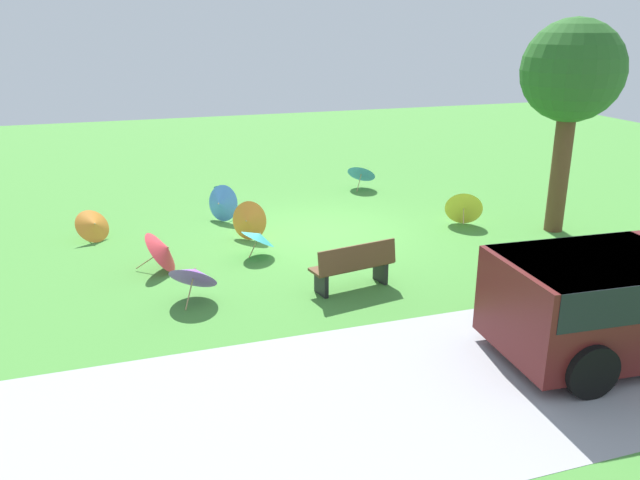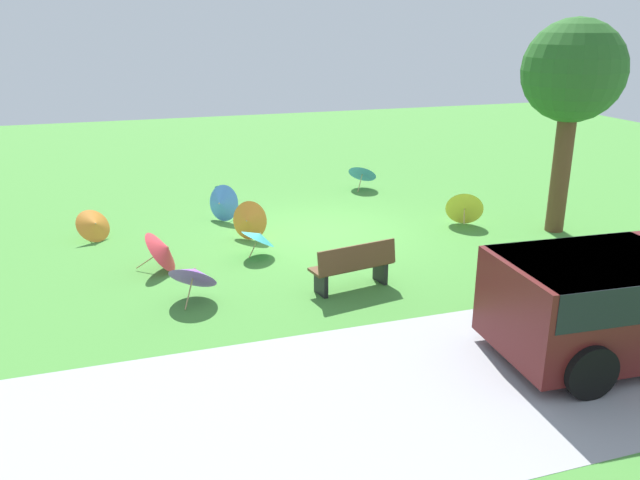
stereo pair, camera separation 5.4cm
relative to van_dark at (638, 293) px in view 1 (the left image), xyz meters
The scene contains 14 objects.
ground 7.26m from the van_dark, 68.87° to the right, with size 40.00×40.00×0.00m, color #478C38.
road_strip 2.75m from the van_dark, ahead, with size 40.00×4.00×0.01m, color #9E9EA3.
van_dark is the anchor object (origin of this frame).
park_bench 4.68m from the van_dark, 47.41° to the right, with size 1.66×0.76×0.90m.
shade_tree 6.44m from the van_dark, 116.57° to the right, with size 2.25×2.25×4.80m.
parasol_orange_0 11.01m from the van_dark, 45.56° to the right, with size 0.98×0.91×0.74m.
parasol_red_0 8.42m from the van_dark, 40.76° to the right, with size 1.01×1.06×0.87m.
parasol_purple_0 7.14m from the van_dark, 32.77° to the right, with size 1.13×1.09×0.86m.
parasol_blue_0 10.37m from the van_dark, 88.78° to the right, with size 1.11×1.09×0.84m.
parasol_teal_0 7.21m from the van_dark, 52.24° to the right, with size 0.85×0.87×0.68m.
parasol_orange_1 8.14m from the van_dark, 57.28° to the right, with size 0.86×0.83×0.89m.
parasol_blue_1 9.66m from the van_dark, 60.71° to the right, with size 0.91×0.90×0.92m.
parasol_yellow_1 6.39m from the van_dark, 97.36° to the right, with size 1.02×0.99×0.90m.
parasol_blue_2 11.21m from the van_dark, 67.47° to the right, with size 0.79×0.78×0.53m.
Camera 1 is at (4.57, 13.45, 4.72)m, focal length 35.95 mm.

